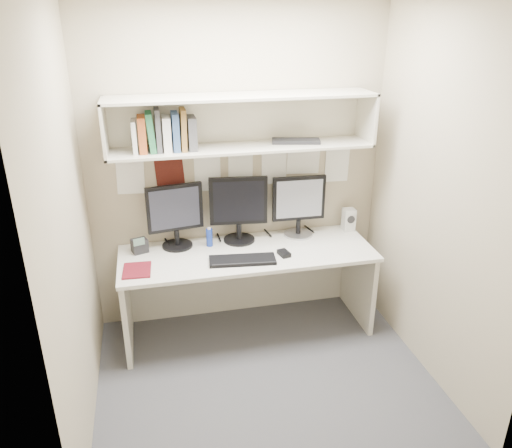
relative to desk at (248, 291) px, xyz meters
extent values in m
cube|color=#414146|center=(0.00, -0.65, -0.37)|extent=(2.40, 2.00, 0.01)
cube|color=tan|center=(0.00, 0.35, 0.93)|extent=(2.40, 0.02, 2.60)
cube|color=tan|center=(0.00, -1.65, 0.93)|extent=(2.40, 0.02, 2.60)
cube|color=tan|center=(-1.20, -0.65, 0.93)|extent=(0.02, 2.00, 2.60)
cube|color=tan|center=(1.20, -0.65, 0.93)|extent=(0.02, 2.00, 2.60)
cube|color=silver|center=(0.00, -0.01, 0.35)|extent=(2.00, 0.70, 0.03)
cube|color=beige|center=(0.00, 0.32, -0.02)|extent=(1.96, 0.02, 0.70)
cube|color=beige|center=(0.00, 0.16, 1.16)|extent=(2.00, 0.38, 0.02)
cube|color=beige|center=(0.00, 0.16, 1.54)|extent=(2.00, 0.38, 0.02)
cube|color=beige|center=(0.00, 0.34, 1.35)|extent=(2.00, 0.02, 0.40)
cube|color=beige|center=(-0.99, 0.16, 1.35)|extent=(0.02, 0.38, 0.40)
cube|color=beige|center=(0.99, 0.16, 1.35)|extent=(0.02, 0.38, 0.40)
cylinder|color=black|center=(-0.53, 0.21, 0.37)|extent=(0.24, 0.24, 0.02)
cylinder|color=black|center=(-0.53, 0.21, 0.44)|extent=(0.04, 0.04, 0.12)
cube|color=black|center=(-0.53, 0.22, 0.69)|extent=(0.44, 0.10, 0.38)
cube|color=black|center=(-0.53, 0.20, 0.69)|extent=(0.38, 0.07, 0.32)
cylinder|color=black|center=(-0.03, 0.21, 0.37)|extent=(0.26, 0.26, 0.02)
cylinder|color=black|center=(-0.03, 0.21, 0.45)|extent=(0.04, 0.04, 0.13)
cube|color=black|center=(-0.03, 0.22, 0.71)|extent=(0.47, 0.09, 0.40)
cube|color=black|center=(-0.03, 0.20, 0.71)|extent=(0.41, 0.05, 0.34)
cylinder|color=#A5A5AA|center=(0.48, 0.21, 0.37)|extent=(0.24, 0.24, 0.02)
cylinder|color=black|center=(0.48, 0.21, 0.44)|extent=(0.04, 0.04, 0.12)
cube|color=black|center=(0.48, 0.22, 0.69)|extent=(0.44, 0.05, 0.38)
cube|color=#B9B9BF|center=(0.48, 0.20, 0.69)|extent=(0.39, 0.02, 0.32)
cube|color=black|center=(-0.07, -0.17, 0.38)|extent=(0.52, 0.23, 0.02)
cube|color=black|center=(0.26, -0.14, 0.38)|extent=(0.09, 0.13, 0.03)
cube|color=beige|center=(0.94, 0.22, 0.46)|extent=(0.10, 0.10, 0.19)
cylinder|color=black|center=(0.94, 0.17, 0.48)|extent=(0.07, 0.01, 0.07)
cylinder|color=#152F97|center=(-0.28, 0.16, 0.44)|extent=(0.05, 0.05, 0.15)
cylinder|color=white|center=(-0.28, 0.16, 0.52)|extent=(0.03, 0.03, 0.02)
cube|color=maroon|center=(-0.86, -0.15, 0.37)|extent=(0.21, 0.26, 0.01)
cube|color=black|center=(-0.83, 0.17, 0.42)|extent=(0.14, 0.13, 0.11)
cube|color=#4C6659|center=(-0.83, 0.12, 0.48)|extent=(0.09, 0.04, 0.06)
cube|color=silver|center=(-0.79, 0.15, 1.29)|extent=(0.03, 0.19, 0.23)
cube|color=#A74A1E|center=(-0.73, 0.15, 1.30)|extent=(0.05, 0.19, 0.26)
cube|color=#236A40|center=(-0.67, 0.15, 1.32)|extent=(0.04, 0.19, 0.28)
cube|color=#424246|center=(-0.62, 0.15, 1.33)|extent=(0.03, 0.19, 0.31)
cube|color=white|center=(-0.56, 0.15, 1.30)|extent=(0.06, 0.19, 0.25)
cube|color=#345283|center=(-0.49, 0.15, 1.31)|extent=(0.05, 0.19, 0.27)
cube|color=brown|center=(-0.44, 0.15, 1.32)|extent=(0.04, 0.19, 0.30)
cube|color=#454447|center=(-0.38, 0.15, 1.29)|extent=(0.06, 0.19, 0.24)
cube|color=black|center=(0.43, 0.17, 1.19)|extent=(0.39, 0.22, 0.03)
camera|label=1|loc=(-0.71, -3.48, 2.10)|focal=35.00mm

